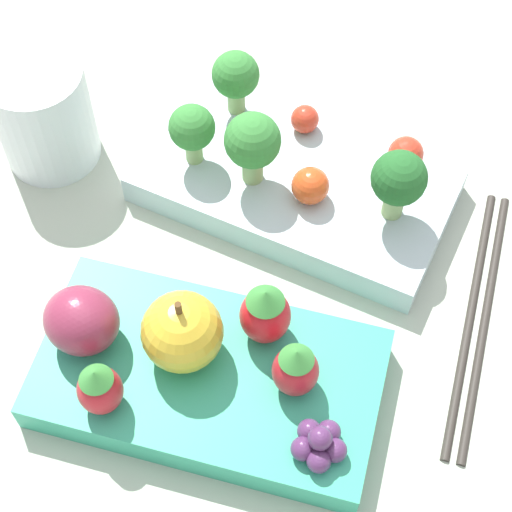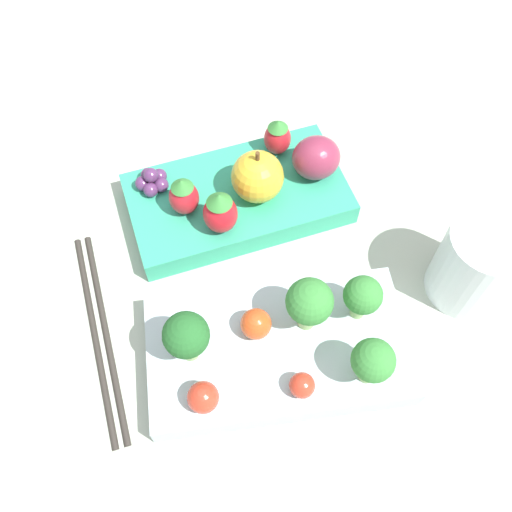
{
  "view_description": "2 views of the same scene",
  "coord_description": "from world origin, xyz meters",
  "px_view_note": "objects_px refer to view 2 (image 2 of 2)",
  "views": [
    {
      "loc": [
        0.11,
        -0.28,
        0.51
      ],
      "look_at": [
        0.0,
        0.0,
        0.04
      ],
      "focal_mm": 60.0,
      "sensor_mm": 36.0,
      "label": 1
    },
    {
      "loc": [
        0.06,
        0.26,
        0.48
      ],
      "look_at": [
        0.0,
        0.0,
        0.04
      ],
      "focal_mm": 40.0,
      "sensor_mm": 36.0,
      "label": 2
    }
  ],
  "objects_px": {
    "cherry_tomato_2": "(302,385)",
    "grape_cluster": "(152,181)",
    "bento_box_savoury": "(273,351)",
    "broccoli_floret_3": "(309,303)",
    "cherry_tomato_1": "(256,324)",
    "chopsticks_pair": "(100,332)",
    "strawberry_1": "(220,212)",
    "bento_box_fruit": "(242,198)",
    "apple": "(258,177)",
    "cherry_tomato_0": "(203,397)",
    "strawberry_0": "(277,137)",
    "broccoli_floret_1": "(363,296)",
    "broccoli_floret_2": "(373,361)",
    "plum": "(316,158)",
    "broccoli_floret_0": "(186,336)",
    "strawberry_2": "(184,196)",
    "drinking_cup": "(477,264)"
  },
  "relations": [
    {
      "from": "cherry_tomato_1",
      "to": "grape_cluster",
      "type": "relative_size",
      "value": 0.8
    },
    {
      "from": "strawberry_0",
      "to": "cherry_tomato_1",
      "type": "bearing_deg",
      "value": 70.86
    },
    {
      "from": "cherry_tomato_2",
      "to": "drinking_cup",
      "type": "bearing_deg",
      "value": -158.82
    },
    {
      "from": "apple",
      "to": "strawberry_0",
      "type": "distance_m",
      "value": 0.06
    },
    {
      "from": "cherry_tomato_2",
      "to": "strawberry_1",
      "type": "distance_m",
      "value": 0.17
    },
    {
      "from": "broccoli_floret_1",
      "to": "broccoli_floret_2",
      "type": "bearing_deg",
      "value": 79.13
    },
    {
      "from": "bento_box_fruit",
      "to": "apple",
      "type": "height_order",
      "value": "apple"
    },
    {
      "from": "bento_box_savoury",
      "to": "cherry_tomato_1",
      "type": "height_order",
      "value": "cherry_tomato_1"
    },
    {
      "from": "cherry_tomato_2",
      "to": "grape_cluster",
      "type": "relative_size",
      "value": 0.63
    },
    {
      "from": "cherry_tomato_1",
      "to": "strawberry_2",
      "type": "height_order",
      "value": "strawberry_2"
    },
    {
      "from": "broccoli_floret_1",
      "to": "grape_cluster",
      "type": "bearing_deg",
      "value": -48.92
    },
    {
      "from": "cherry_tomato_2",
      "to": "strawberry_2",
      "type": "relative_size",
      "value": 0.48
    },
    {
      "from": "bento_box_savoury",
      "to": "cherry_tomato_0",
      "type": "distance_m",
      "value": 0.08
    },
    {
      "from": "apple",
      "to": "grape_cluster",
      "type": "xyz_separation_m",
      "value": [
        0.1,
        -0.03,
        -0.02
      ]
    },
    {
      "from": "strawberry_0",
      "to": "drinking_cup",
      "type": "relative_size",
      "value": 0.5
    },
    {
      "from": "bento_box_savoury",
      "to": "strawberry_2",
      "type": "height_order",
      "value": "strawberry_2"
    },
    {
      "from": "bento_box_savoury",
      "to": "broccoli_floret_3",
      "type": "height_order",
      "value": "broccoli_floret_3"
    },
    {
      "from": "bento_box_fruit",
      "to": "chopsticks_pair",
      "type": "relative_size",
      "value": 1.07
    },
    {
      "from": "strawberry_2",
      "to": "drinking_cup",
      "type": "bearing_deg",
      "value": 151.81
    },
    {
      "from": "grape_cluster",
      "to": "drinking_cup",
      "type": "bearing_deg",
      "value": 148.59
    },
    {
      "from": "cherry_tomato_1",
      "to": "chopsticks_pair",
      "type": "relative_size",
      "value": 0.13
    },
    {
      "from": "cherry_tomato_0",
      "to": "strawberry_0",
      "type": "relative_size",
      "value": 0.6
    },
    {
      "from": "apple",
      "to": "drinking_cup",
      "type": "distance_m",
      "value": 0.21
    },
    {
      "from": "cherry_tomato_1",
      "to": "cherry_tomato_2",
      "type": "distance_m",
      "value": 0.06
    },
    {
      "from": "bento_box_savoury",
      "to": "cherry_tomato_2",
      "type": "height_order",
      "value": "cherry_tomato_2"
    },
    {
      "from": "cherry_tomato_2",
      "to": "strawberry_0",
      "type": "distance_m",
      "value": 0.25
    },
    {
      "from": "strawberry_2",
      "to": "chopsticks_pair",
      "type": "relative_size",
      "value": 0.21
    },
    {
      "from": "broccoli_floret_0",
      "to": "chopsticks_pair",
      "type": "bearing_deg",
      "value": -31.05
    },
    {
      "from": "apple",
      "to": "plum",
      "type": "bearing_deg",
      "value": -168.08
    },
    {
      "from": "broccoli_floret_1",
      "to": "drinking_cup",
      "type": "xyz_separation_m",
      "value": [
        -0.11,
        -0.01,
        -0.01
      ]
    },
    {
      "from": "apple",
      "to": "strawberry_2",
      "type": "xyz_separation_m",
      "value": [
        0.07,
        0.0,
        -0.0
      ]
    },
    {
      "from": "cherry_tomato_0",
      "to": "drinking_cup",
      "type": "xyz_separation_m",
      "value": [
        -0.26,
        -0.06,
        0.0
      ]
    },
    {
      "from": "broccoli_floret_0",
      "to": "apple",
      "type": "bearing_deg",
      "value": -121.59
    },
    {
      "from": "apple",
      "to": "cherry_tomato_2",
      "type": "bearing_deg",
      "value": 87.11
    },
    {
      "from": "bento_box_savoury",
      "to": "chopsticks_pair",
      "type": "bearing_deg",
      "value": -20.89
    },
    {
      "from": "cherry_tomato_1",
      "to": "cherry_tomato_0",
      "type": "bearing_deg",
      "value": 43.36
    },
    {
      "from": "apple",
      "to": "strawberry_2",
      "type": "relative_size",
      "value": 1.35
    },
    {
      "from": "chopsticks_pair",
      "to": "broccoli_floret_3",
      "type": "bearing_deg",
      "value": 167.07
    },
    {
      "from": "bento_box_fruit",
      "to": "broccoli_floret_1",
      "type": "height_order",
      "value": "broccoli_floret_1"
    },
    {
      "from": "bento_box_savoury",
      "to": "plum",
      "type": "bearing_deg",
      "value": -116.33
    },
    {
      "from": "broccoli_floret_0",
      "to": "grape_cluster",
      "type": "distance_m",
      "value": 0.18
    },
    {
      "from": "broccoli_floret_0",
      "to": "cherry_tomato_1",
      "type": "relative_size",
      "value": 2.17
    },
    {
      "from": "strawberry_1",
      "to": "broccoli_floret_3",
      "type": "bearing_deg",
      "value": 114.48
    },
    {
      "from": "broccoli_floret_2",
      "to": "broccoli_floret_1",
      "type": "bearing_deg",
      "value": -100.87
    },
    {
      "from": "strawberry_1",
      "to": "grape_cluster",
      "type": "distance_m",
      "value": 0.09
    },
    {
      "from": "cherry_tomato_1",
      "to": "chopsticks_pair",
      "type": "xyz_separation_m",
      "value": [
        0.14,
        -0.04,
        -0.04
      ]
    },
    {
      "from": "cherry_tomato_1",
      "to": "apple",
      "type": "distance_m",
      "value": 0.15
    },
    {
      "from": "broccoli_floret_0",
      "to": "cherry_tomato_0",
      "type": "height_order",
      "value": "broccoli_floret_0"
    },
    {
      "from": "broccoli_floret_2",
      "to": "chopsticks_pair",
      "type": "xyz_separation_m",
      "value": [
        0.21,
        -0.1,
        -0.06
      ]
    },
    {
      "from": "strawberry_1",
      "to": "cherry_tomato_2",
      "type": "bearing_deg",
      "value": 100.7
    }
  ]
}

